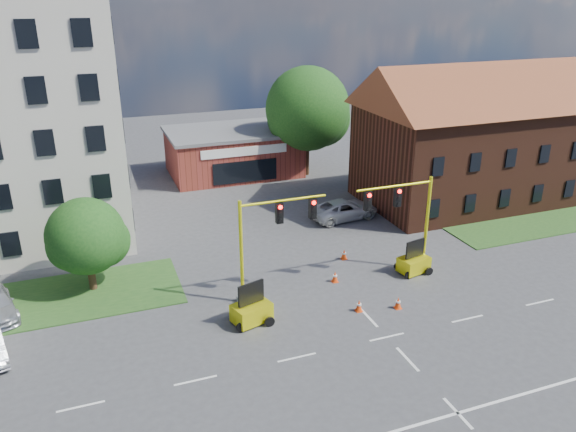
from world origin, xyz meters
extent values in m
plane|color=#3F3F41|center=(0.00, 0.00, 0.00)|extent=(120.00, 120.00, 0.00)
cube|color=#234F1D|center=(18.00, 9.00, 0.04)|extent=(14.00, 4.00, 0.08)
cube|color=maroon|center=(0.00, 30.00, 2.00)|extent=(12.00, 8.00, 4.00)
cube|color=#5F5E61|center=(0.00, 30.00, 4.15)|extent=(12.40, 8.40, 0.30)
cube|color=white|center=(0.00, 25.95, 3.20)|extent=(8.00, 0.10, 0.80)
cube|color=black|center=(0.00, 25.95, 1.30)|extent=(6.00, 0.10, 2.00)
cube|color=#492316|center=(18.00, 16.00, 4.00)|extent=(20.00, 10.00, 8.00)
cylinder|color=#311F12|center=(6.50, 27.00, 2.27)|extent=(0.44, 0.44, 4.55)
sphere|color=#194615|center=(6.50, 27.00, 6.40)|extent=(7.86, 7.86, 7.86)
sphere|color=#194615|center=(8.07, 27.30, 5.37)|extent=(5.50, 5.50, 5.50)
cylinder|color=#311F12|center=(-14.00, 10.50, 1.24)|extent=(0.44, 0.44, 2.48)
sphere|color=#194615|center=(-14.00, 10.50, 3.50)|extent=(4.51, 4.51, 4.51)
sphere|color=#194615|center=(-13.10, 10.80, 2.93)|extent=(3.16, 3.16, 3.16)
cube|color=#989993|center=(-6.00, 6.00, 0.15)|extent=(0.60, 0.60, 0.30)
cylinder|color=#F7F114|center=(-6.00, 6.00, 3.10)|extent=(0.20, 0.20, 6.20)
cylinder|color=#F7F114|center=(-3.50, 6.00, 5.90)|extent=(5.00, 0.14, 0.14)
cube|color=black|center=(-3.75, 6.00, 5.20)|extent=(0.40, 0.32, 1.20)
cube|color=black|center=(-1.75, 6.00, 5.20)|extent=(0.40, 0.32, 1.20)
sphere|color=#FF0C07|center=(-3.75, 5.82, 5.60)|extent=(0.24, 0.24, 0.24)
cube|color=#989993|center=(6.00, 6.00, 0.15)|extent=(0.60, 0.60, 0.30)
cylinder|color=#F7F114|center=(6.00, 6.00, 3.10)|extent=(0.20, 0.20, 6.20)
cylinder|color=#F7F114|center=(3.50, 6.00, 5.90)|extent=(5.00, 0.14, 0.14)
cube|color=black|center=(3.75, 6.00, 5.20)|extent=(0.40, 0.32, 1.20)
cube|color=black|center=(1.75, 6.00, 5.20)|extent=(0.40, 0.32, 1.20)
sphere|color=#FF0C07|center=(3.75, 5.82, 5.60)|extent=(0.24, 0.24, 0.24)
cube|color=#F7F114|center=(-6.15, 3.79, 0.61)|extent=(2.30, 1.85, 1.00)
cube|color=black|center=(-6.15, 3.79, 1.78)|extent=(1.53, 0.57, 1.22)
cube|color=#F7F114|center=(5.15, 5.75, 0.57)|extent=(2.09, 1.62, 0.93)
cube|color=black|center=(5.15, 5.75, 1.66)|extent=(1.44, 0.43, 1.14)
cube|color=#FF440D|center=(-0.21, 2.78, 0.02)|extent=(0.38, 0.38, 0.04)
cone|color=#FF440D|center=(-0.21, 2.78, 0.35)|extent=(0.40, 0.40, 0.70)
cylinder|color=white|center=(-0.21, 2.78, 0.42)|extent=(0.27, 0.27, 0.09)
cube|color=#FF440D|center=(-0.03, 6.34, 0.02)|extent=(0.38, 0.38, 0.04)
cone|color=#FF440D|center=(-0.03, 6.34, 0.35)|extent=(0.40, 0.40, 0.70)
cylinder|color=white|center=(-0.03, 6.34, 0.42)|extent=(0.27, 0.27, 0.09)
cube|color=#FF440D|center=(1.99, 2.29, 0.02)|extent=(0.38, 0.38, 0.04)
cone|color=#FF440D|center=(1.99, 2.29, 0.35)|extent=(0.40, 0.40, 0.70)
cylinder|color=white|center=(1.99, 2.29, 0.42)|extent=(0.27, 0.27, 0.09)
cube|color=#FF440D|center=(1.86, 9.00, 0.02)|extent=(0.38, 0.38, 0.04)
cone|color=#FF440D|center=(1.86, 9.00, 0.35)|extent=(0.40, 0.40, 0.70)
cylinder|color=white|center=(1.86, 9.00, 0.42)|extent=(0.27, 0.27, 0.09)
imported|color=silver|center=(4.96, 15.50, 0.76)|extent=(5.68, 3.07, 1.51)
camera|label=1|loc=(-13.34, -21.23, 16.67)|focal=35.00mm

